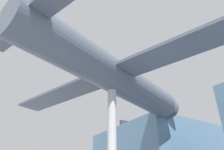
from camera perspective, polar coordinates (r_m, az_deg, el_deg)
name	(u,v)px	position (r m, az deg, el deg)	size (l,w,h in m)	color
suspended_airplane	(114,76)	(13.71, 0.59, -0.32)	(18.18, 14.90, 3.11)	#4C5666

